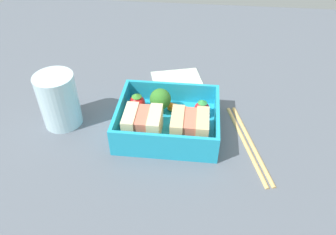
{
  "coord_description": "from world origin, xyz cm",
  "views": [
    {
      "loc": [
        -4.66,
        43.29,
        39.41
      ],
      "look_at": [
        0.0,
        0.0,
        2.7
      ],
      "focal_mm": 35.0,
      "sensor_mm": 36.0,
      "label": 1
    }
  ],
  "objects_px": {
    "chopstick_pair": "(249,142)",
    "carrot_stick_far_left": "(183,110)",
    "strawberry_far_left": "(137,103)",
    "strawberry_left": "(202,109)",
    "folded_napkin": "(178,83)",
    "sandwich_left": "(190,127)",
    "sandwich_center_left": "(143,124)",
    "drinking_glass": "(59,101)",
    "broccoli_floret": "(160,99)"
  },
  "relations": [
    {
      "from": "drinking_glass",
      "to": "folded_napkin",
      "type": "height_order",
      "value": "drinking_glass"
    },
    {
      "from": "folded_napkin",
      "to": "carrot_stick_far_left",
      "type": "bearing_deg",
      "value": 98.8
    },
    {
      "from": "broccoli_floret",
      "to": "chopstick_pair",
      "type": "relative_size",
      "value": 0.26
    },
    {
      "from": "strawberry_left",
      "to": "strawberry_far_left",
      "type": "distance_m",
      "value": 0.12
    },
    {
      "from": "sandwich_left",
      "to": "drinking_glass",
      "type": "distance_m",
      "value": 0.23
    },
    {
      "from": "sandwich_center_left",
      "to": "broccoli_floret",
      "type": "distance_m",
      "value": 0.07
    },
    {
      "from": "sandwich_left",
      "to": "broccoli_floret",
      "type": "bearing_deg",
      "value": -47.24
    },
    {
      "from": "sandwich_center_left",
      "to": "strawberry_left",
      "type": "xyz_separation_m",
      "value": [
        -0.1,
        -0.06,
        -0.01
      ]
    },
    {
      "from": "strawberry_far_left",
      "to": "folded_napkin",
      "type": "xyz_separation_m",
      "value": [
        -0.07,
        -0.11,
        -0.03
      ]
    },
    {
      "from": "sandwich_center_left",
      "to": "strawberry_left",
      "type": "distance_m",
      "value": 0.11
    },
    {
      "from": "sandwich_center_left",
      "to": "chopstick_pair",
      "type": "distance_m",
      "value": 0.18
    },
    {
      "from": "sandwich_left",
      "to": "drinking_glass",
      "type": "xyz_separation_m",
      "value": [
        0.23,
        -0.03,
        0.01
      ]
    },
    {
      "from": "chopstick_pair",
      "to": "sandwich_center_left",
      "type": "bearing_deg",
      "value": 2.12
    },
    {
      "from": "strawberry_left",
      "to": "carrot_stick_far_left",
      "type": "bearing_deg",
      "value": -5.24
    },
    {
      "from": "folded_napkin",
      "to": "sandwich_left",
      "type": "bearing_deg",
      "value": 100.79
    },
    {
      "from": "sandwich_left",
      "to": "carrot_stick_far_left",
      "type": "xyz_separation_m",
      "value": [
        0.02,
        -0.06,
        -0.01
      ]
    },
    {
      "from": "strawberry_far_left",
      "to": "sandwich_left",
      "type": "bearing_deg",
      "value": 147.72
    },
    {
      "from": "strawberry_far_left",
      "to": "drinking_glass",
      "type": "bearing_deg",
      "value": 14.81
    },
    {
      "from": "strawberry_left",
      "to": "folded_napkin",
      "type": "xyz_separation_m",
      "value": [
        0.05,
        -0.12,
        -0.03
      ]
    },
    {
      "from": "strawberry_left",
      "to": "sandwich_left",
      "type": "bearing_deg",
      "value": 72.25
    },
    {
      "from": "sandwich_left",
      "to": "strawberry_far_left",
      "type": "xyz_separation_m",
      "value": [
        0.1,
        -0.06,
        -0.01
      ]
    },
    {
      "from": "strawberry_left",
      "to": "broccoli_floret",
      "type": "xyz_separation_m",
      "value": [
        0.08,
        -0.0,
        0.01
      ]
    },
    {
      "from": "sandwich_center_left",
      "to": "strawberry_left",
      "type": "bearing_deg",
      "value": -148.48
    },
    {
      "from": "carrot_stick_far_left",
      "to": "folded_napkin",
      "type": "distance_m",
      "value": 0.11
    },
    {
      "from": "sandwich_left",
      "to": "strawberry_left",
      "type": "distance_m",
      "value": 0.06
    },
    {
      "from": "carrot_stick_far_left",
      "to": "strawberry_far_left",
      "type": "bearing_deg",
      "value": -0.16
    },
    {
      "from": "broccoli_floret",
      "to": "folded_napkin",
      "type": "relative_size",
      "value": 0.47
    },
    {
      "from": "chopstick_pair",
      "to": "drinking_glass",
      "type": "bearing_deg",
      "value": -3.73
    },
    {
      "from": "sandwich_left",
      "to": "strawberry_far_left",
      "type": "bearing_deg",
      "value": -32.28
    },
    {
      "from": "chopstick_pair",
      "to": "folded_napkin",
      "type": "relative_size",
      "value": 1.8
    },
    {
      "from": "sandwich_center_left",
      "to": "drinking_glass",
      "type": "xyz_separation_m",
      "value": [
        0.15,
        -0.03,
        0.01
      ]
    },
    {
      "from": "chopstick_pair",
      "to": "carrot_stick_far_left",
      "type": "bearing_deg",
      "value": -25.58
    },
    {
      "from": "strawberry_far_left",
      "to": "chopstick_pair",
      "type": "height_order",
      "value": "strawberry_far_left"
    },
    {
      "from": "strawberry_left",
      "to": "sandwich_center_left",
      "type": "bearing_deg",
      "value": 31.52
    },
    {
      "from": "sandwich_center_left",
      "to": "carrot_stick_far_left",
      "type": "xyz_separation_m",
      "value": [
        -0.06,
        -0.06,
        -0.01
      ]
    },
    {
      "from": "sandwich_left",
      "to": "chopstick_pair",
      "type": "bearing_deg",
      "value": -176.26
    },
    {
      "from": "strawberry_left",
      "to": "strawberry_far_left",
      "type": "bearing_deg",
      "value": -1.66
    },
    {
      "from": "carrot_stick_far_left",
      "to": "broccoli_floret",
      "type": "bearing_deg",
      "value": 2.69
    },
    {
      "from": "broccoli_floret",
      "to": "drinking_glass",
      "type": "xyz_separation_m",
      "value": [
        0.17,
        0.03,
        0.01
      ]
    },
    {
      "from": "sandwich_center_left",
      "to": "folded_napkin",
      "type": "relative_size",
      "value": 0.58
    },
    {
      "from": "carrot_stick_far_left",
      "to": "drinking_glass",
      "type": "height_order",
      "value": "drinking_glass"
    },
    {
      "from": "sandwich_center_left",
      "to": "chopstick_pair",
      "type": "relative_size",
      "value": 0.32
    },
    {
      "from": "sandwich_center_left",
      "to": "strawberry_far_left",
      "type": "relative_size",
      "value": 1.68
    },
    {
      "from": "sandwich_center_left",
      "to": "carrot_stick_far_left",
      "type": "distance_m",
      "value": 0.09
    },
    {
      "from": "strawberry_left",
      "to": "chopstick_pair",
      "type": "relative_size",
      "value": 0.18
    },
    {
      "from": "sandwich_left",
      "to": "strawberry_far_left",
      "type": "distance_m",
      "value": 0.12
    },
    {
      "from": "broccoli_floret",
      "to": "sandwich_center_left",
      "type": "bearing_deg",
      "value": 70.32
    },
    {
      "from": "strawberry_far_left",
      "to": "chopstick_pair",
      "type": "relative_size",
      "value": 0.19
    },
    {
      "from": "folded_napkin",
      "to": "chopstick_pair",
      "type": "bearing_deg",
      "value": 128.66
    },
    {
      "from": "carrot_stick_far_left",
      "to": "sandwich_center_left",
      "type": "bearing_deg",
      "value": 45.31
    }
  ]
}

